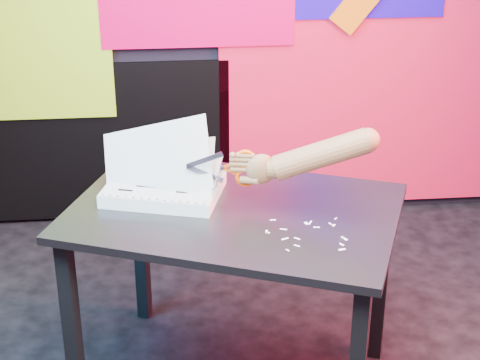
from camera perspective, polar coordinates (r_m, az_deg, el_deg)
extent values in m
cube|color=black|center=(1.21, 15.46, -10.14)|extent=(3.00, 0.01, 2.70)
cube|color=red|center=(4.19, 9.57, 8.38)|extent=(1.60, 0.02, 1.60)
cube|color=#9CE21D|center=(4.03, -14.66, 10.93)|extent=(0.75, 0.02, 1.00)
cube|color=black|center=(4.21, -9.65, 2.64)|extent=(1.30, 0.02, 0.85)
cube|color=black|center=(2.93, -11.87, -10.29)|extent=(0.06, 0.06, 0.72)
cube|color=black|center=(3.41, -7.06, -4.50)|extent=(0.06, 0.06, 0.72)
cube|color=black|center=(3.19, 10.00, -6.95)|extent=(0.06, 0.06, 0.72)
cube|color=#3D3D3D|center=(2.81, -0.44, -2.34)|extent=(1.32, 1.11, 0.03)
cube|color=white|center=(2.90, -5.44, -0.66)|extent=(0.47, 0.39, 0.05)
cube|color=white|center=(2.89, -5.45, -0.22)|extent=(0.46, 0.39, 0.00)
cube|color=white|center=(2.89, -5.46, -0.13)|extent=(0.44, 0.38, 0.12)
cube|color=white|center=(2.90, -5.68, 0.41)|extent=(0.41, 0.34, 0.21)
cube|color=white|center=(2.89, -5.92, 1.38)|extent=(0.39, 0.27, 0.30)
cylinder|color=black|center=(2.83, -9.75, -1.06)|extent=(0.01, 0.01, 0.00)
cylinder|color=black|center=(2.82, -9.22, -1.10)|extent=(0.01, 0.01, 0.00)
cylinder|color=black|center=(2.81, -8.68, -1.15)|extent=(0.01, 0.01, 0.00)
cylinder|color=black|center=(2.81, -8.14, -1.20)|extent=(0.01, 0.01, 0.00)
cylinder|color=black|center=(2.80, -7.59, -1.25)|extent=(0.01, 0.01, 0.00)
cylinder|color=black|center=(2.79, -7.04, -1.30)|extent=(0.01, 0.01, 0.00)
cylinder|color=black|center=(2.78, -6.49, -1.35)|extent=(0.01, 0.01, 0.00)
cylinder|color=black|center=(2.77, -5.94, -1.40)|extent=(0.01, 0.01, 0.00)
cylinder|color=black|center=(2.77, -5.38, -1.45)|extent=(0.01, 0.01, 0.00)
cylinder|color=black|center=(2.76, -4.82, -1.50)|extent=(0.01, 0.01, 0.00)
cylinder|color=black|center=(2.75, -4.25, -1.55)|extent=(0.01, 0.01, 0.00)
cylinder|color=black|center=(2.75, -3.69, -1.60)|extent=(0.01, 0.01, 0.00)
cylinder|color=black|center=(2.74, -3.12, -1.65)|extent=(0.01, 0.01, 0.00)
cylinder|color=black|center=(2.73, -2.55, -1.70)|extent=(0.01, 0.01, 0.00)
cylinder|color=black|center=(3.06, -8.05, 1.13)|extent=(0.01, 0.01, 0.00)
cylinder|color=black|center=(3.05, -7.55, 1.09)|extent=(0.01, 0.01, 0.00)
cylinder|color=black|center=(3.05, -7.05, 1.06)|extent=(0.01, 0.01, 0.00)
cylinder|color=black|center=(3.04, -6.54, 1.02)|extent=(0.01, 0.01, 0.00)
cylinder|color=black|center=(3.03, -6.04, 0.98)|extent=(0.01, 0.01, 0.00)
cylinder|color=black|center=(3.02, -5.53, 0.94)|extent=(0.01, 0.01, 0.00)
cylinder|color=black|center=(3.02, -5.01, 0.90)|extent=(0.01, 0.01, 0.00)
cylinder|color=black|center=(3.01, -4.50, 0.86)|extent=(0.01, 0.01, 0.00)
cylinder|color=black|center=(3.00, -3.98, 0.82)|extent=(0.01, 0.01, 0.00)
cylinder|color=black|center=(3.00, -3.46, 0.78)|extent=(0.01, 0.01, 0.00)
cylinder|color=black|center=(2.99, -2.94, 0.73)|extent=(0.01, 0.01, 0.00)
cylinder|color=black|center=(2.98, -2.42, 0.69)|extent=(0.01, 0.01, 0.00)
cylinder|color=black|center=(2.98, -1.89, 0.65)|extent=(0.01, 0.01, 0.00)
cylinder|color=black|center=(2.97, -1.36, 0.61)|extent=(0.01, 0.01, 0.00)
cube|color=black|center=(2.97, -6.94, 0.38)|extent=(0.07, 0.03, 0.00)
cube|color=black|center=(2.92, -4.89, 0.03)|extent=(0.05, 0.03, 0.00)
cube|color=black|center=(2.87, -6.49, -0.48)|extent=(0.09, 0.04, 0.00)
cube|color=black|center=(2.82, -4.16, -0.87)|extent=(0.04, 0.02, 0.00)
cube|color=black|center=(2.85, -8.15, -0.72)|extent=(0.05, 0.03, 0.00)
cube|color=#959AB8|center=(2.80, -2.54, 1.42)|extent=(0.13, 0.03, 0.07)
cube|color=#959AB8|center=(2.82, -2.52, 0.45)|extent=(0.13, 0.03, 0.07)
cylinder|color=#959AB8|center=(2.80, -1.24, 0.89)|extent=(0.02, 0.01, 0.01)
cube|color=#D94606|center=(2.80, -0.77, 0.68)|extent=(0.05, 0.02, 0.03)
cube|color=#D94606|center=(2.79, -0.77, 1.07)|extent=(0.05, 0.02, 0.03)
torus|color=#D94606|center=(2.78, 0.38, 1.49)|extent=(0.07, 0.03, 0.07)
torus|color=#D94606|center=(2.81, 0.38, 0.19)|extent=(0.07, 0.03, 0.07)
ellipsoid|color=brown|center=(2.79, 1.51, 0.80)|extent=(0.11, 0.06, 0.11)
cylinder|color=brown|center=(2.80, 0.38, 0.75)|extent=(0.08, 0.04, 0.02)
cylinder|color=brown|center=(2.79, 0.38, 1.12)|extent=(0.08, 0.03, 0.02)
cylinder|color=brown|center=(2.78, 0.38, 1.46)|extent=(0.07, 0.03, 0.02)
cylinder|color=brown|center=(2.77, 0.38, 1.75)|extent=(0.07, 0.03, 0.02)
cylinder|color=brown|center=(2.80, 0.69, -0.03)|extent=(0.07, 0.05, 0.03)
cylinder|color=brown|center=(2.79, 2.59, 0.83)|extent=(0.07, 0.08, 0.07)
cylinder|color=brown|center=(2.76, 5.81, 1.82)|extent=(0.35, 0.15, 0.20)
sphere|color=brown|center=(2.75, 9.08, 2.82)|extent=(0.08, 0.08, 0.08)
cube|color=white|center=(2.55, 3.41, -5.00)|extent=(0.01, 0.01, 0.00)
cube|color=white|center=(2.65, 1.99, -3.77)|extent=(0.02, 0.01, 0.00)
cube|color=white|center=(2.58, 4.06, -4.68)|extent=(0.02, 0.02, 0.00)
cube|color=white|center=(2.57, 7.27, -4.93)|extent=(0.02, 0.01, 0.00)
cube|color=white|center=(2.73, 2.36, -2.85)|extent=(0.02, 0.01, 0.00)
cube|color=white|center=(2.64, 7.32, -4.07)|extent=(0.01, 0.01, 0.00)
cube|color=white|center=(2.60, 7.25, -4.57)|extent=(0.01, 0.02, 0.00)
cube|color=white|center=(2.72, 5.02, -3.04)|extent=(0.02, 0.03, 0.00)
cube|color=white|center=(2.67, 3.12, -3.51)|extent=(0.02, 0.01, 0.00)
cube|color=white|center=(2.66, 1.90, -3.69)|extent=(0.01, 0.02, 0.00)
cube|color=white|center=(2.64, 7.48, -4.17)|extent=(0.02, 0.02, 0.00)
cube|color=white|center=(2.72, 6.44, -3.10)|extent=(0.01, 0.02, 0.00)
cube|color=white|center=(2.62, 4.09, -4.17)|extent=(0.02, 0.02, 0.00)
cube|color=white|center=(2.71, 6.68, -3.22)|extent=(0.02, 0.02, 0.00)
cube|color=white|center=(2.76, 6.82, -2.74)|extent=(0.01, 0.01, 0.00)
cube|color=white|center=(2.62, 3.23, -4.19)|extent=(0.03, 0.02, 0.00)
cube|color=white|center=(2.70, 5.46, -3.37)|extent=(0.02, 0.01, 0.00)
cube|color=white|center=(2.72, 4.73, -3.08)|extent=(0.01, 0.02, 0.00)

